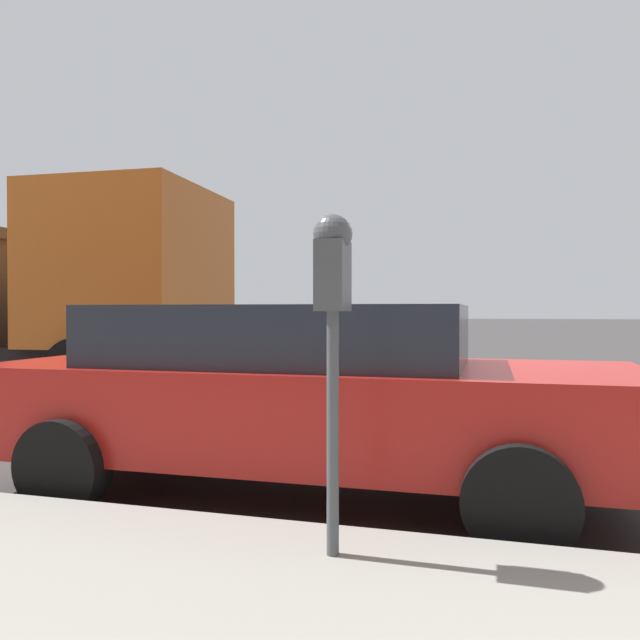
% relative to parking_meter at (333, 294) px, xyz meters
% --- Properties ---
extents(ground_plane, '(220.00, 220.00, 0.00)m').
position_rel_parking_meter_xyz_m(ground_plane, '(2.61, -0.17, -1.44)').
color(ground_plane, '#3D3A3A').
extents(parking_meter, '(0.21, 0.19, 1.65)m').
position_rel_parking_meter_xyz_m(parking_meter, '(0.00, 0.00, 0.00)').
color(parking_meter, '#4C5156').
rests_on(parking_meter, sidewalk).
extents(car_red, '(2.02, 4.74, 1.40)m').
position_rel_parking_meter_xyz_m(car_red, '(1.53, 0.63, -0.69)').
color(car_red, '#B21E19').
rests_on(car_red, ground_plane).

